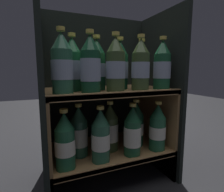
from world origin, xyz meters
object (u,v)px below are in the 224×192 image
at_px(bottle_upper_back_3, 141,66).
at_px(bottle_upper_back_2, 120,66).
at_px(bottle_upper_front_1, 90,66).
at_px(bottle_lower_front_0, 65,142).
at_px(bottle_lower_front_3, 157,128).
at_px(bottle_upper_front_4, 162,66).
at_px(bottle_lower_front_2, 132,133).
at_px(bottle_upper_back_1, 97,66).
at_px(bottle_lower_front_1, 101,137).
at_px(bottle_upper_back_0, 73,66).
at_px(bottle_upper_front_0, 62,65).
at_px(bottle_upper_front_3, 141,66).
at_px(bottle_lower_back_1, 110,129).
at_px(bottle_upper_front_2, 116,66).
at_px(bottle_lower_back_0, 79,133).
at_px(bottle_lower_back_2, 136,125).

bearing_deg(bottle_upper_back_3, bottle_upper_back_2, 180.00).
distance_m(bottle_upper_front_1, bottle_lower_front_0, 0.32).
xyz_separation_m(bottle_upper_back_3, bottle_lower_front_3, (0.05, -0.09, -0.30)).
xyz_separation_m(bottle_upper_front_4, bottle_lower_front_2, (-0.15, -0.00, -0.30)).
height_order(bottle_upper_back_1, bottle_lower_front_0, bottle_upper_back_1).
bearing_deg(bottle_lower_front_1, bottle_upper_back_0, 136.88).
bearing_deg(bottle_lower_front_0, bottle_upper_back_3, 12.47).
height_order(bottle_upper_front_4, bottle_upper_back_1, same).
xyz_separation_m(bottle_upper_front_0, bottle_upper_back_1, (0.16, 0.09, 0.00)).
bearing_deg(bottle_upper_front_4, bottle_upper_back_3, 123.86).
bearing_deg(bottle_upper_front_1, bottle_upper_back_1, 58.34).
xyz_separation_m(bottle_upper_front_3, bottle_upper_back_0, (-0.28, 0.09, -0.00)).
bearing_deg(bottle_lower_front_0, bottle_lower_front_1, 0.00).
distance_m(bottle_upper_back_1, bottle_lower_back_1, 0.31).
distance_m(bottle_upper_front_2, bottle_lower_front_3, 0.37).
distance_m(bottle_upper_front_4, bottle_upper_back_3, 0.11).
height_order(bottle_upper_front_2, bottle_lower_front_3, bottle_upper_front_2).
height_order(bottle_upper_front_4, bottle_upper_back_3, same).
height_order(bottle_lower_back_0, bottle_lower_back_2, same).
bearing_deg(bottle_lower_back_0, bottle_upper_back_0, 180.00).
xyz_separation_m(bottle_lower_front_1, bottle_lower_back_0, (-0.07, 0.09, -0.00)).
xyz_separation_m(bottle_lower_front_3, bottle_lower_back_1, (-0.22, 0.09, -0.00)).
bearing_deg(bottle_upper_back_3, bottle_upper_front_3, -123.86).
height_order(bottle_upper_front_4, bottle_lower_back_0, bottle_upper_front_4).
bearing_deg(bottle_upper_front_0, bottle_lower_back_1, 21.31).
relative_size(bottle_upper_front_1, bottle_lower_front_2, 1.00).
bearing_deg(bottle_upper_front_3, bottle_upper_front_4, 0.00).
distance_m(bottle_upper_front_1, bottle_upper_front_3, 0.23).
relative_size(bottle_upper_front_4, bottle_upper_back_2, 1.00).
distance_m(bottle_upper_front_0, bottle_lower_front_0, 0.30).
height_order(bottle_upper_back_3, bottle_lower_back_0, bottle_upper_back_3).
relative_size(bottle_upper_front_1, bottle_lower_back_2, 1.00).
distance_m(bottle_upper_front_1, bottle_upper_back_3, 0.30).
relative_size(bottle_lower_front_1, bottle_lower_back_0, 1.00).
bearing_deg(bottle_lower_back_0, bottle_upper_front_0, -129.97).
relative_size(bottle_upper_front_1, bottle_lower_front_1, 1.00).
height_order(bottle_upper_front_0, bottle_upper_front_2, same).
bearing_deg(bottle_lower_back_0, bottle_lower_front_3, -13.41).
distance_m(bottle_upper_back_0, bottle_upper_back_1, 0.11).
distance_m(bottle_upper_back_3, bottle_lower_back_2, 0.30).
xyz_separation_m(bottle_lower_front_2, bottle_lower_back_1, (-0.08, 0.09, 0.00)).
relative_size(bottle_upper_front_4, bottle_lower_back_0, 1.00).
bearing_deg(bottle_upper_front_0, bottle_upper_back_3, 12.49).
bearing_deg(bottle_upper_back_3, bottle_lower_back_1, 180.00).
bearing_deg(bottle_upper_back_2, bottle_lower_front_2, -74.06).
distance_m(bottle_lower_back_0, bottle_lower_back_1, 0.15).
height_order(bottle_upper_front_1, bottle_lower_back_1, bottle_upper_front_1).
bearing_deg(bottle_upper_back_2, bottle_lower_back_2, 0.00).
height_order(bottle_lower_front_3, bottle_lower_back_1, same).
height_order(bottle_upper_front_0, bottle_upper_back_0, same).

